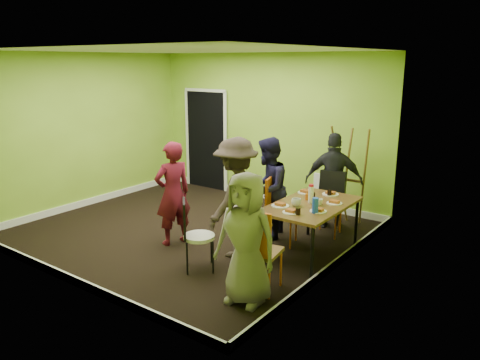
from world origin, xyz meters
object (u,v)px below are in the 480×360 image
object	(u,v)px
dining_table	(311,208)
chair_front_end	(258,246)
chair_bentwood	(194,232)
thermos	(311,195)
person_standing	(173,194)
person_back_end	(334,181)
person_front_end	(246,239)
easel	(350,178)
blue_bottle	(315,205)
person_left_far	(268,189)
chair_left_far	(277,207)
chair_back_end	(332,189)
orange_bottle	(307,197)
person_left_near	(236,198)
chair_left_near	(250,220)

from	to	relation	value
dining_table	chair_front_end	bearing A→B (deg)	-88.84
chair_bentwood	thermos	distance (m)	1.68
person_standing	person_back_end	world-z (taller)	person_back_end
person_front_end	easel	bearing A→B (deg)	85.79
blue_bottle	person_back_end	distance (m)	1.63
person_left_far	chair_left_far	bearing A→B (deg)	48.23
dining_table	person_left_far	distance (m)	0.88
chair_bentwood	person_front_end	bearing A→B (deg)	30.80
dining_table	person_standing	world-z (taller)	person_standing
dining_table	easel	size ratio (longest dim) A/B	0.91
easel	thermos	size ratio (longest dim) A/B	7.03
chair_back_end	dining_table	bearing A→B (deg)	89.17
chair_back_end	chair_bentwood	size ratio (longest dim) A/B	1.04
chair_bentwood	blue_bottle	world-z (taller)	blue_bottle
chair_left_far	person_front_end	xyz separation A→B (m)	(0.65, -1.70, 0.19)
chair_front_end	person_back_end	distance (m)	2.59
blue_bottle	person_left_far	distance (m)	1.21
thermos	orange_bottle	size ratio (longest dim) A/B	2.70
chair_front_end	person_left_near	xyz separation A→B (m)	(-0.87, 0.74, 0.25)
dining_table	chair_left_near	world-z (taller)	chair_left_near
chair_back_end	chair_front_end	bearing A→B (deg)	84.27
thermos	blue_bottle	xyz separation A→B (m)	(0.25, -0.36, -0.02)
chair_left_far	chair_back_end	distance (m)	1.03
chair_front_end	person_left_far	size ratio (longest dim) A/B	0.66
blue_bottle	chair_left_near	bearing A→B (deg)	-170.88
blue_bottle	person_left_far	bearing A→B (deg)	153.15
easel	person_left_far	world-z (taller)	easel
easel	blue_bottle	xyz separation A→B (m)	(0.29, -1.76, 0.03)
person_standing	person_front_end	xyz separation A→B (m)	(1.87, -0.79, -0.02)
chair_left_near	orange_bottle	size ratio (longest dim) A/B	10.53
dining_table	person_left_far	world-z (taller)	person_left_far
easel	orange_bottle	world-z (taller)	easel
chair_back_end	easel	world-z (taller)	easel
chair_bentwood	person_front_end	distance (m)	1.10
chair_bentwood	person_standing	distance (m)	1.00
chair_bentwood	person_left_near	distance (m)	0.78
chair_left_far	person_front_end	world-z (taller)	person_front_end
dining_table	chair_back_end	size ratio (longest dim) A/B	1.54
person_left_far	person_front_end	xyz separation A→B (m)	(0.88, -1.81, -0.02)
orange_bottle	person_front_end	bearing A→B (deg)	-84.05
person_standing	person_front_end	size ratio (longest dim) A/B	1.02
person_left_near	person_back_end	distance (m)	1.93
orange_bottle	person_standing	xyz separation A→B (m)	(-1.69, -0.94, -0.02)
dining_table	orange_bottle	size ratio (longest dim) A/B	17.27
chair_left_far	thermos	xyz separation A→B (m)	(0.59, -0.08, 0.31)
dining_table	person_front_end	distance (m)	1.59
person_left_near	person_back_end	size ratio (longest dim) A/B	1.07
chair_front_end	person_left_near	size ratio (longest dim) A/B	0.62
chair_front_end	chair_bentwood	size ratio (longest dim) A/B	1.10
person_back_end	orange_bottle	bearing A→B (deg)	71.37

